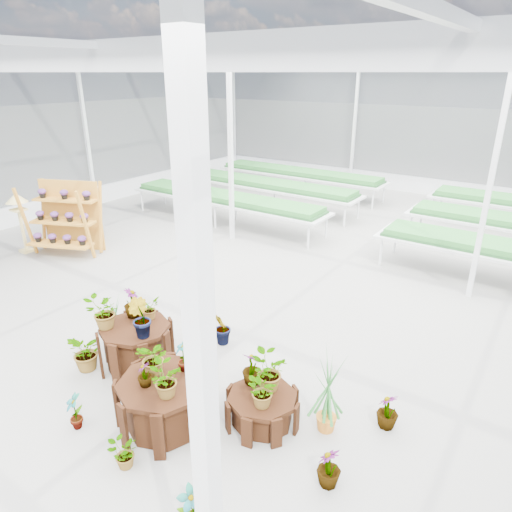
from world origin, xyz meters
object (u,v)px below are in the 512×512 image
Objects in this scene: shelf_rack at (64,220)px; bird_table at (21,223)px; plinth_mid at (166,402)px; plinth_tall at (137,347)px; plinth_low at (262,409)px.

shelf_rack is 1.12m from bird_table.
bird_table is at bearing 162.09° from plinth_mid.
plinth_mid is 6.91m from shelf_rack.
plinth_tall reaches higher than plinth_mid.
plinth_low is 0.52× the size of shelf_rack.
plinth_low is 7.61m from shelf_rack.
shelf_rack reaches higher than plinth_mid.
plinth_mid is at bearing 2.07° from bird_table.
shelf_rack is at bearing 155.78° from plinth_tall.
bird_table is at bearing 168.76° from plinth_low.
plinth_low is at bearing -40.23° from shelf_rack.
shelf_rack is at bearing 49.17° from bird_table.
plinth_low is (2.20, 0.10, -0.16)m from plinth_tall.
plinth_low is at bearing 34.99° from plinth_mid.
shelf_rack is at bearing 155.32° from plinth_mid.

